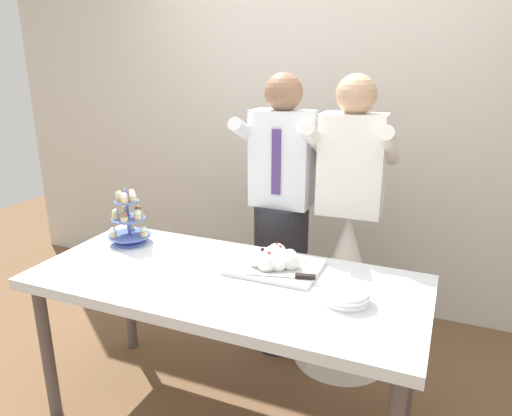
% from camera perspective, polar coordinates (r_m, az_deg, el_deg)
% --- Properties ---
extents(ground_plane, '(8.00, 8.00, 0.00)m').
position_cam_1_polar(ground_plane, '(2.64, -3.33, -23.55)').
color(ground_plane, brown).
extents(rear_wall, '(5.20, 0.10, 2.90)m').
position_cam_1_polar(rear_wall, '(3.38, 7.49, 12.60)').
color(rear_wall, beige).
rests_on(rear_wall, ground_plane).
extents(dessert_table, '(1.80, 0.80, 0.78)m').
position_cam_1_polar(dessert_table, '(2.24, -3.65, -9.95)').
color(dessert_table, silver).
rests_on(dessert_table, ground_plane).
extents(cupcake_stand, '(0.23, 0.23, 0.31)m').
position_cam_1_polar(cupcake_stand, '(2.64, -14.97, -1.34)').
color(cupcake_stand, '#4C66B2').
rests_on(cupcake_stand, dessert_table).
extents(main_cake_tray, '(0.43, 0.31, 0.13)m').
position_cam_1_polar(main_cake_tray, '(2.27, 2.26, -6.41)').
color(main_cake_tray, silver).
rests_on(main_cake_tray, dessert_table).
extents(plate_stack, '(0.20, 0.19, 0.07)m').
position_cam_1_polar(plate_stack, '(2.02, 10.73, -10.12)').
color(plate_stack, white).
rests_on(plate_stack, dessert_table).
extents(person_groom, '(0.46, 0.49, 1.66)m').
position_cam_1_polar(person_groom, '(2.83, 3.02, -2.93)').
color(person_groom, '#232328').
rests_on(person_groom, ground_plane).
extents(person_bride, '(0.56, 0.56, 1.66)m').
position_cam_1_polar(person_bride, '(2.79, 10.64, -7.18)').
color(person_bride, white).
rests_on(person_bride, ground_plane).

